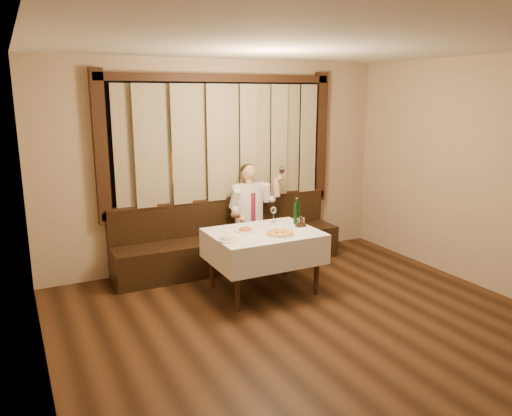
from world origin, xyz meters
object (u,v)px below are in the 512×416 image
pizza (280,233)px  pasta_red (245,228)px  green_bottle (297,213)px  banquette (229,244)px  dining_table (264,240)px  seated_man (252,208)px  cruet_caddy (301,223)px  pasta_cream (227,237)px

pizza → pasta_red: bearing=134.6°
pizza → green_bottle: size_ratio=1.00×
banquette → green_bottle: bearing=-59.4°
pizza → pasta_red: 0.43m
dining_table → seated_man: size_ratio=0.90×
dining_table → pasta_red: bearing=151.1°
pasta_red → cruet_caddy: cruet_caddy is taller
seated_man → pasta_cream: bearing=-128.1°
green_bottle → cruet_caddy: bearing=-100.0°
banquette → pasta_cream: banquette is taller
pasta_red → green_bottle: size_ratio=0.77×
dining_table → pasta_cream: pasta_cream is taller
pizza → cruet_caddy: 0.44m
pasta_cream → green_bottle: size_ratio=0.79×
pasta_cream → cruet_caddy: 1.04m
pizza → pasta_red: pasta_red is taller
pizza → pasta_cream: 0.64m
dining_table → cruet_caddy: (0.50, -0.02, 0.15)m
pasta_red → pasta_cream: pasta_cream is taller
banquette → pasta_red: (-0.19, -0.92, 0.48)m
banquette → seated_man: 0.60m
cruet_caddy → seated_man: bearing=104.1°
dining_table → pizza: 0.26m
pizza → pasta_cream: size_ratio=1.27×
pizza → seated_man: (0.20, 1.13, 0.05)m
cruet_caddy → pasta_red: bearing=172.5°
dining_table → seated_man: 1.00m
pasta_cream → green_bottle: bearing=13.7°
pasta_red → cruet_caddy: size_ratio=1.95×
banquette → pasta_cream: bearing=-114.6°
banquette → pasta_cream: size_ratio=12.14×
dining_table → green_bottle: size_ratio=3.81×
green_bottle → cruet_caddy: size_ratio=2.53×
pizza → seated_man: bearing=80.1°
dining_table → green_bottle: (0.53, 0.13, 0.25)m
banquette → seated_man: size_ratio=2.27×
pasta_cream → seated_man: bearing=51.9°
dining_table → banquette: bearing=90.0°
dining_table → pizza: bearing=-61.2°
seated_man → banquette: bearing=163.8°
dining_table → cruet_caddy: bearing=-2.0°
pasta_red → dining_table: bearing=-28.9°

